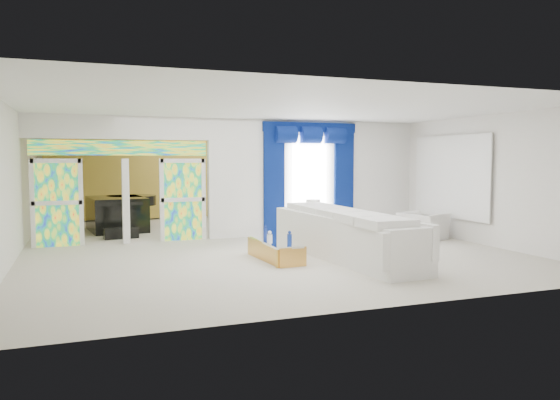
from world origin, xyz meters
name	(u,v)px	position (x,y,z in m)	size (l,w,h in m)	color
floor	(251,243)	(0.00, 0.00, 0.00)	(12.00, 12.00, 0.00)	#B7AF9E
dividing_wall	(316,177)	(2.15, 1.00, 1.50)	(5.70, 0.18, 3.00)	white
dividing_header	(121,128)	(-2.85, 1.00, 2.73)	(4.30, 0.18, 0.55)	white
stained_panel_left	(57,203)	(-4.28, 1.00, 1.00)	(0.95, 0.04, 2.00)	#994C3F
stained_panel_right	(183,200)	(-1.42, 1.00, 1.00)	(0.95, 0.04, 2.00)	#994C3F
stained_transom	(121,148)	(-2.85, 1.00, 2.25)	(4.00, 0.05, 0.35)	#994C3F
window_pane	(309,180)	(1.90, 0.90, 1.45)	(1.00, 0.02, 2.30)	white
blue_drape_left	(274,182)	(0.90, 0.87, 1.40)	(0.55, 0.10, 2.80)	#04164B
blue_drape_right	(344,181)	(2.90, 0.87, 1.40)	(0.55, 0.10, 2.80)	#04164B
blue_pelmet	(310,127)	(1.90, 0.87, 2.82)	(2.60, 0.12, 0.25)	#04164B
wall_mirror	(451,177)	(4.94, -1.00, 1.55)	(0.04, 2.70, 1.90)	white
gold_curtains	(199,174)	(0.00, 5.90, 1.50)	(9.70, 0.12, 2.90)	gold
white_sofa	(344,237)	(1.16, -2.55, 0.43)	(0.96, 4.48, 0.85)	silver
coffee_table	(275,251)	(-0.19, -2.25, 0.18)	(0.55, 1.64, 0.37)	gold
console_table	(324,229)	(2.11, 0.44, 0.19)	(1.12, 0.36, 0.37)	silver
table_lamp	(313,211)	(1.81, 0.44, 0.66)	(0.36, 0.36, 0.58)	silver
armchair	(423,226)	(4.21, -0.90, 0.33)	(1.01, 0.89, 0.66)	silver
grand_piano	(117,214)	(-2.85, 3.41, 0.47)	(1.41, 1.85, 0.94)	black
piano_bench	(121,233)	(-2.85, 1.81, 0.14)	(0.83, 0.32, 0.28)	black
tv_console	(48,219)	(-4.60, 3.29, 0.41)	(0.57, 0.52, 0.83)	tan
chandelier	(135,135)	(-2.30, 3.40, 2.65)	(0.60, 0.60, 0.60)	gold
decanters	(276,237)	(-0.17, -2.25, 0.46)	(0.20, 1.26, 0.22)	navy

